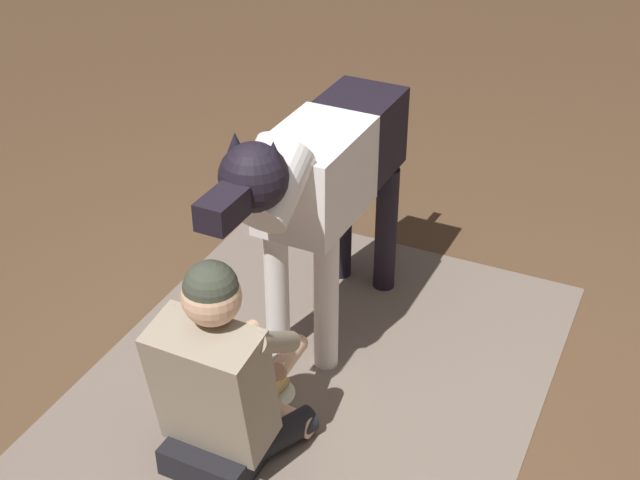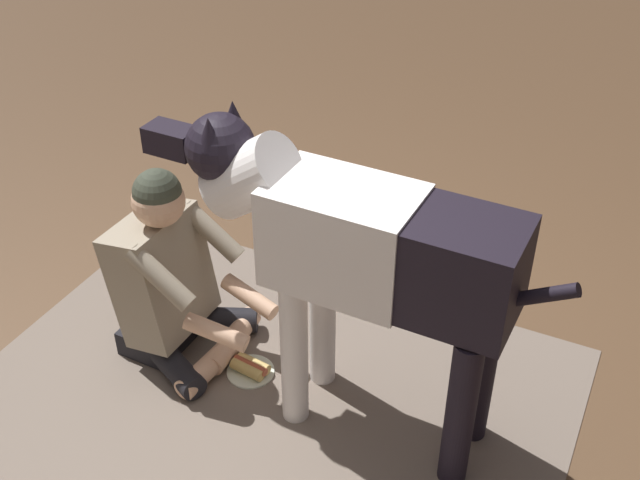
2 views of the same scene
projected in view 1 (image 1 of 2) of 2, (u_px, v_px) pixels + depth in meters
ground_plane at (288, 384)px, 3.71m from camera, size 14.85×14.85×0.00m
area_rug at (313, 383)px, 3.71m from camera, size 2.36×1.83×0.01m
person_sitting_on_floor at (220, 381)px, 3.19m from camera, size 0.65×0.58×0.88m
large_dog at (321, 179)px, 3.59m from camera, size 1.59×0.35×1.21m
hot_dog_on_plate at (271, 390)px, 3.64m from camera, size 0.20×0.20×0.06m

